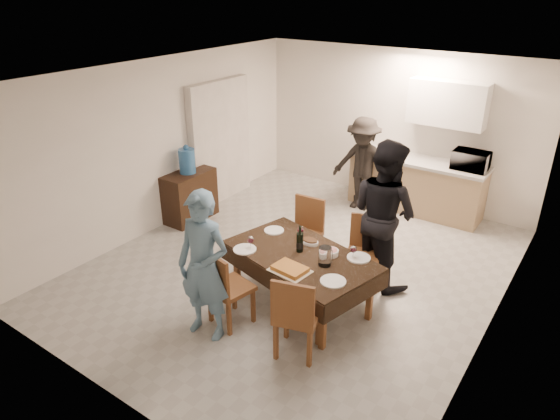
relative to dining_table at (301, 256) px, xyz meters
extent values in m
cube|color=#A3A39E|center=(-0.48, 0.72, -0.66)|extent=(5.00, 6.00, 0.02)
cube|color=white|center=(-0.48, 0.72, 1.94)|extent=(5.00, 6.00, 0.02)
cube|color=white|center=(-0.48, 3.72, 0.64)|extent=(5.00, 0.02, 2.60)
cube|color=white|center=(-0.48, -2.28, 0.64)|extent=(5.00, 0.02, 2.60)
cube|color=white|center=(-2.98, 0.72, 0.64)|extent=(0.02, 6.00, 2.60)
cube|color=white|center=(2.02, 0.72, 0.64)|extent=(0.02, 6.00, 2.60)
cube|color=silver|center=(-2.90, 1.92, 0.39)|extent=(0.15, 1.40, 2.10)
cube|color=#9D815E|center=(0.12, 3.40, -0.23)|extent=(2.20, 0.60, 0.86)
cube|color=#B0B0AB|center=(0.12, 3.40, 0.23)|extent=(2.24, 0.64, 0.05)
cube|color=white|center=(0.42, 3.54, 1.19)|extent=(1.20, 0.34, 0.70)
cube|color=black|center=(0.00, 0.00, 0.01)|extent=(1.96, 1.42, 0.04)
cube|color=brown|center=(0.00, 0.00, -0.33)|extent=(0.06, 0.06, 0.65)
cube|color=brown|center=(-0.45, -0.75, -0.20)|extent=(0.51, 0.51, 0.05)
cube|color=brown|center=(-0.45, -0.94, 0.06)|extent=(0.43, 0.13, 0.46)
cube|color=brown|center=(0.45, -0.75, -0.18)|extent=(0.55, 0.55, 0.05)
cube|color=brown|center=(0.45, -0.95, 0.08)|extent=(0.44, 0.17, 0.48)
cube|color=brown|center=(-0.45, 0.75, -0.19)|extent=(0.47, 0.47, 0.05)
cube|color=brown|center=(-0.45, 0.55, 0.07)|extent=(0.44, 0.08, 0.47)
cube|color=brown|center=(0.45, 0.75, -0.20)|extent=(0.53, 0.53, 0.05)
cube|color=brown|center=(0.45, 0.56, 0.05)|extent=(0.42, 0.16, 0.46)
cube|color=black|center=(-2.76, 0.97, -0.25)|extent=(0.44, 0.88, 0.81)
cylinder|color=#3677BD|center=(-2.76, 0.97, 0.35)|extent=(0.26, 0.26, 0.39)
cylinder|color=white|center=(0.35, -0.05, 0.14)|extent=(0.14, 0.14, 0.22)
cube|color=#BD8237|center=(0.10, -0.38, 0.06)|extent=(0.46, 0.36, 0.05)
cylinder|color=white|center=(0.30, 0.18, 0.07)|extent=(0.18, 0.18, 0.07)
cylinder|color=white|center=(-0.05, 0.28, 0.05)|extent=(0.20, 0.20, 0.04)
cylinder|color=white|center=(-0.60, -0.30, 0.04)|extent=(0.28, 0.28, 0.02)
cylinder|color=white|center=(0.60, -0.30, 0.04)|extent=(0.28, 0.28, 0.02)
cylinder|color=white|center=(-0.60, 0.30, 0.04)|extent=(0.25, 0.25, 0.01)
cylinder|color=white|center=(0.60, 0.30, 0.04)|extent=(0.27, 0.27, 0.02)
imported|color=white|center=(0.94, 3.40, 0.40)|extent=(0.53, 0.36, 0.30)
imported|color=slate|center=(-0.55, -1.05, 0.19)|extent=(0.67, 0.49, 1.70)
imported|color=black|center=(0.55, 1.05, 0.30)|extent=(1.12, 1.00, 1.91)
imported|color=black|center=(-0.68, 2.95, 0.14)|extent=(1.03, 0.59, 1.60)
camera|label=1|loc=(2.70, -4.30, 2.97)|focal=32.00mm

